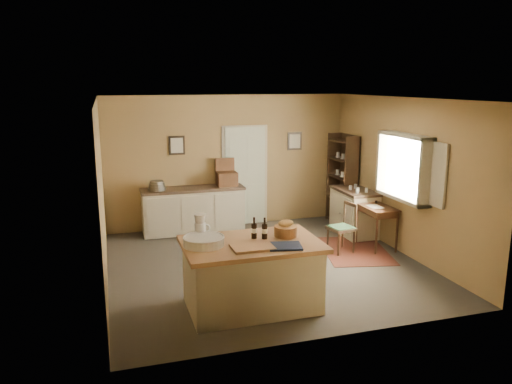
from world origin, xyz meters
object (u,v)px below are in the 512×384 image
(work_island, at_px, (251,273))
(shelving_unit, at_px, (344,180))
(desk_chair, at_px, (341,228))
(sideboard, at_px, (194,208))
(right_cabinet, at_px, (354,212))
(writing_desk, at_px, (377,212))

(work_island, distance_m, shelving_unit, 4.52)
(desk_chair, bearing_deg, sideboard, 128.70)
(work_island, xyz_separation_m, sideboard, (-0.13, 3.64, -0.00))
(right_cabinet, bearing_deg, desk_chair, -128.89)
(work_island, distance_m, desk_chair, 2.71)
(work_island, height_order, shelving_unit, shelving_unit)
(sideboard, distance_m, right_cabinet, 3.18)
(work_island, height_order, writing_desk, work_island)
(writing_desk, bearing_deg, desk_chair, -176.15)
(work_island, distance_m, sideboard, 3.64)
(desk_chair, height_order, shelving_unit, shelving_unit)
(work_island, bearing_deg, writing_desk, 30.65)
(writing_desk, bearing_deg, right_cabinet, 90.01)
(writing_desk, xyz_separation_m, shelving_unit, (0.15, 1.63, 0.28))
(right_cabinet, bearing_deg, writing_desk, -89.99)
(desk_chair, bearing_deg, right_cabinet, 40.96)
(work_island, relative_size, shelving_unit, 0.95)
(work_island, bearing_deg, shelving_unit, 47.77)
(writing_desk, height_order, desk_chair, desk_chair)
(right_cabinet, bearing_deg, work_island, -138.20)
(desk_chair, relative_size, right_cabinet, 0.80)
(sideboard, relative_size, shelving_unit, 1.08)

